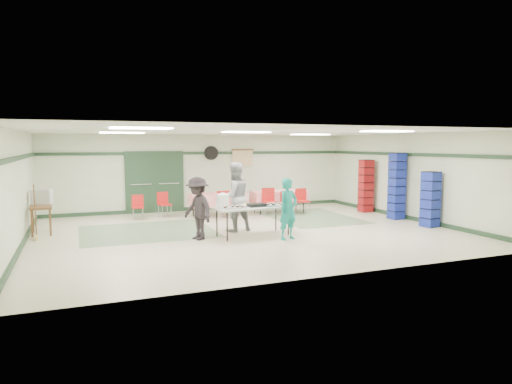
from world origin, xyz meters
name	(u,v)px	position (x,y,z in m)	size (l,w,h in m)	color
floor	(246,232)	(0.00, 0.00, 0.00)	(11.00, 11.00, 0.00)	#BFB49A
ceiling	(246,132)	(0.00, 0.00, 2.70)	(11.00, 11.00, 0.00)	white
wall_back	(203,172)	(0.00, 4.50, 1.35)	(11.00, 11.00, 0.00)	beige
wall_front	(334,202)	(0.00, -4.50, 1.35)	(11.00, 11.00, 0.00)	beige
wall_left	(17,190)	(-5.50, 0.00, 1.35)	(9.00, 9.00, 0.00)	beige
wall_right	(411,177)	(5.50, 0.00, 1.35)	(9.00, 9.00, 0.00)	beige
trim_back	(203,153)	(0.00, 4.47, 2.05)	(11.00, 0.06, 0.10)	#1E3823
baseboard_back	(204,208)	(0.00, 4.47, 0.06)	(11.00, 0.06, 0.12)	#1E3823
trim_left	(17,158)	(-5.47, 0.00, 2.05)	(9.00, 0.06, 0.10)	#1E3823
baseboard_left	(22,246)	(-5.47, 0.00, 0.06)	(9.00, 0.06, 0.12)	#1E3823
trim_right	(411,154)	(5.47, 0.00, 2.05)	(9.00, 0.06, 0.10)	#1E3823
baseboard_right	(409,218)	(5.47, 0.00, 0.06)	(9.00, 0.06, 0.12)	#1E3823
green_patch_a	(148,231)	(-2.50, 1.00, 0.00)	(3.50, 3.00, 0.01)	#5E7858
green_patch_b	(311,217)	(2.80, 1.50, 0.00)	(2.50, 3.50, 0.01)	#5E7858
double_door_left	(141,183)	(-2.20, 4.44, 1.05)	(0.90, 0.06, 2.10)	gray
double_door_right	(169,182)	(-1.25, 4.44, 1.05)	(0.90, 0.06, 2.10)	gray
door_frame	(155,182)	(-1.73, 4.42, 1.05)	(2.00, 0.03, 2.15)	#1E3823
wall_fan	(211,153)	(0.30, 4.44, 2.05)	(0.50, 0.50, 0.10)	black
scroll_banner	(243,158)	(1.50, 4.44, 1.85)	(0.80, 0.02, 0.60)	tan
serving_table	(253,208)	(-0.03, -0.59, 0.72)	(2.09, 1.02, 0.76)	#ADADA8
sheet_tray_right	(275,205)	(0.59, -0.61, 0.77)	(0.61, 0.47, 0.02)	silver
sheet_tray_mid	(250,205)	(-0.06, -0.41, 0.77)	(0.54, 0.41, 0.02)	silver
sheet_tray_left	(233,208)	(-0.62, -0.68, 0.77)	(0.60, 0.46, 0.02)	silver
baking_pan	(257,205)	(0.06, -0.62, 0.80)	(0.45, 0.28, 0.08)	black
foam_box_stack	(223,201)	(-0.83, -0.52, 0.94)	(0.26, 0.23, 0.35)	white
volunteer_teal	(288,209)	(0.61, -1.34, 0.77)	(0.56, 0.37, 1.53)	#13827A
volunteer_grey	(235,197)	(-0.27, 0.17, 0.94)	(0.91, 0.71, 1.88)	gray
volunteer_dark	(198,208)	(-1.48, -0.53, 0.78)	(1.01, 0.58, 1.56)	black
dining_table_a	(279,196)	(2.25, 2.83, 0.57)	(1.92, 0.93, 0.77)	red
dining_table_b	(218,199)	(0.05, 2.83, 0.57)	(1.84, 0.84, 0.77)	red
chair_a	(287,200)	(2.28, 2.25, 0.49)	(0.47, 0.48, 0.80)	#B60E1B
chair_b	(269,199)	(1.63, 2.27, 0.57)	(0.51, 0.51, 0.93)	#B60E1B
chair_c	(302,198)	(2.85, 2.26, 0.53)	(0.41, 0.41, 0.87)	#B60E1B
chair_d	(224,202)	(0.08, 2.26, 0.54)	(0.45, 0.45, 0.89)	#B60E1B
chair_loose_a	(164,202)	(-1.64, 3.31, 0.50)	(0.46, 0.46, 0.82)	#B60E1B
chair_loose_b	(138,205)	(-2.49, 3.10, 0.47)	(0.39, 0.40, 0.78)	#B60E1B
crate_stack_blue_a	(397,186)	(5.15, 0.22, 1.05)	(0.40, 0.40, 2.10)	navy
crate_stack_red	(366,186)	(5.15, 1.87, 0.92)	(0.40, 0.40, 1.83)	maroon
crate_stack_blue_b	(430,199)	(5.15, -1.26, 0.80)	(0.41, 0.41, 1.59)	navy
printer_table	(41,211)	(-5.15, 1.65, 0.63)	(0.57, 0.85, 0.74)	brown
office_printer	(42,196)	(-5.15, 2.22, 0.94)	(0.50, 0.43, 0.39)	#A9A9A4
broom	(35,211)	(-5.23, 0.93, 0.71)	(0.03, 0.03, 1.37)	brown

